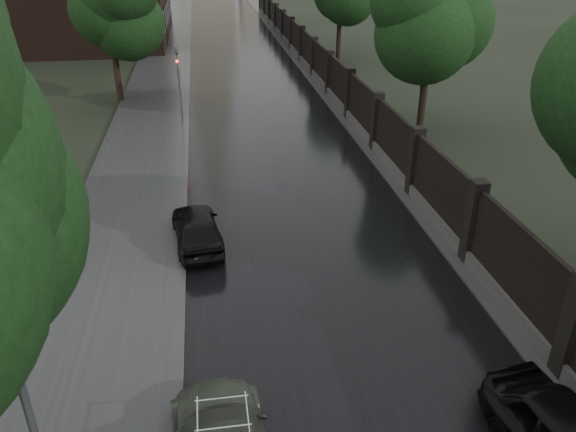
# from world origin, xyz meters

# --- Properties ---
(fence_right) EXTENTS (0.45, 75.72, 2.70)m
(fence_right) POSITION_xyz_m (4.60, 32.01, 1.01)
(fence_right) COLOR #383533
(fence_right) RESTS_ON ground
(tree_left_far) EXTENTS (4.25, 4.25, 7.39)m
(tree_left_far) POSITION_xyz_m (-8.00, 30.00, 5.24)
(tree_left_far) COLOR black
(tree_left_far) RESTS_ON ground
(tree_right_b) EXTENTS (4.08, 4.08, 7.01)m
(tree_right_b) POSITION_xyz_m (7.50, 22.00, 4.95)
(tree_right_b) COLOR black
(tree_right_b) RESTS_ON ground
(traffic_light) EXTENTS (0.16, 0.32, 4.00)m
(traffic_light) POSITION_xyz_m (-4.30, 24.99, 2.40)
(traffic_light) COLOR #59595E
(traffic_light) RESTS_ON ground
(hatchback_left) EXTENTS (1.84, 3.73, 1.22)m
(hatchback_left) POSITION_xyz_m (-3.60, 12.29, 0.61)
(hatchback_left) COLOR black
(hatchback_left) RESTS_ON ground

